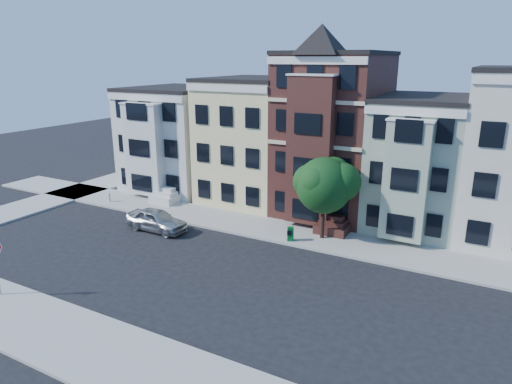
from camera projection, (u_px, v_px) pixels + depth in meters
The scene contains 11 objects.
ground at pixel (240, 284), 24.81m from camera, with size 120.00×120.00×0.00m, color black.
far_sidewalk at pixel (299, 234), 31.53m from camera, with size 60.00×4.00×0.15m, color #9E9B93.
near_sidewalk at pixel (138, 366), 18.05m from camera, with size 60.00×4.00×0.15m, color #9E9B93.
house_white at pixel (180, 139), 42.63m from camera, with size 8.00×9.00×9.00m, color silver.
house_yellow at pixel (255, 141), 38.82m from camera, with size 7.00×9.00×10.00m, color beige.
house_brown at pixel (334, 136), 35.33m from camera, with size 7.00×9.00×12.00m, color #3F1D18.
house_green at pixel (420, 164), 32.78m from camera, with size 6.00×9.00×9.00m, color #93A28A.
street_tree at pixel (324, 189), 29.84m from camera, with size 5.86×5.86×6.82m, color #154717, non-canonical shape.
parked_car at pixel (157, 220), 32.26m from camera, with size 1.87×4.64×1.58m, color #ABAFB4.
newspaper_box at pixel (291, 234), 30.17m from camera, with size 0.42×0.37×0.93m, color #095621.
fire_hydrant at pixel (109, 198), 38.47m from camera, with size 0.22×0.22×0.62m, color beige.
Camera 1 is at (11.45, -19.25, 11.81)m, focal length 32.00 mm.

